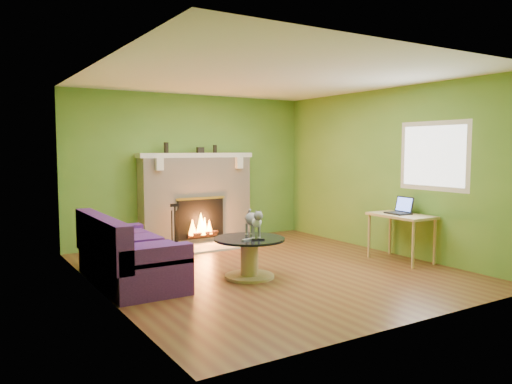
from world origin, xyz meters
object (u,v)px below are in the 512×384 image
at_px(sofa, 126,256).
at_px(desk, 401,220).
at_px(cat, 253,223).
at_px(coffee_table, 249,255).

bearing_deg(sofa, desk, -14.28).
relative_size(desk, cat, 1.57).
bearing_deg(sofa, coffee_table, -23.37).
xyz_separation_m(coffee_table, cat, (0.08, 0.05, 0.40)).
bearing_deg(coffee_table, desk, -8.50).
relative_size(coffee_table, desk, 0.97).
height_order(coffee_table, desk, desk).
xyz_separation_m(sofa, desk, (3.81, -0.97, 0.28)).
distance_m(coffee_table, cat, 0.42).
xyz_separation_m(sofa, coffee_table, (1.42, -0.61, -0.03)).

